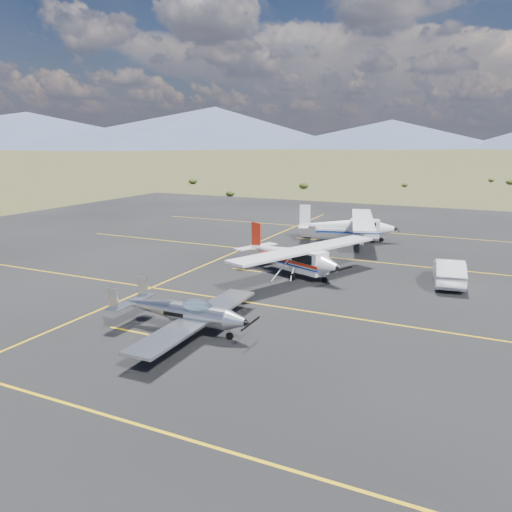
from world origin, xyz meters
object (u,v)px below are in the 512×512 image
Objects in this scene: aircraft_low_wing at (185,312)px; aircraft_plain at (348,226)px; sedan at (449,272)px; aircraft_cessna at (293,255)px.

aircraft_plain reaches higher than aircraft_low_wing.
sedan is at bearing -63.88° from aircraft_plain.
aircraft_plain is (0.28, 11.19, 0.04)m from aircraft_cessna.
aircraft_low_wing is 21.61m from aircraft_plain.
aircraft_low_wing is 10.43m from aircraft_cessna.
aircraft_cessna is 0.94× the size of aircraft_plain.
aircraft_low_wing is 0.79× the size of aircraft_cessna.
aircraft_plain is at bearing 111.96° from aircraft_cessna.
aircraft_plain is 2.54× the size of sedan.
aircraft_low_wing is at bearing -107.54° from aircraft_plain.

